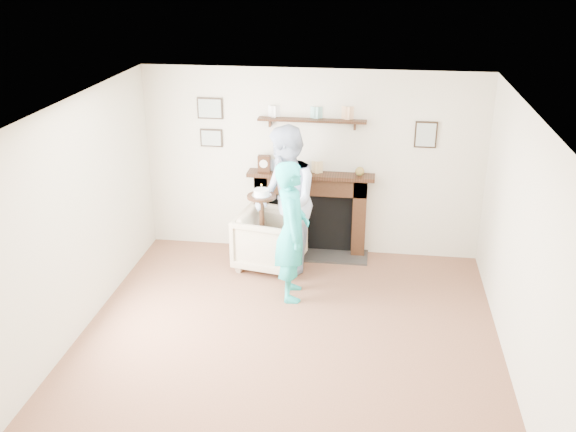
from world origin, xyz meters
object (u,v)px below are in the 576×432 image
Objects in this scene: armchair at (271,266)px; woman at (292,295)px; pedestal_table at (262,218)px; man at (285,270)px.

woman is (0.38, -0.74, 0.00)m from armchair.
armchair is 0.70× the size of pedestal_table.
armchair is 0.83m from woman.
armchair is 0.43× the size of man.
pedestal_table reaches higher than woman.
man is at bearing 6.21° from woman.
armchair is at bearing -134.89° from man.
man is 0.66m from woman.
woman reaches higher than armchair.
man is 1.63× the size of pedestal_table.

